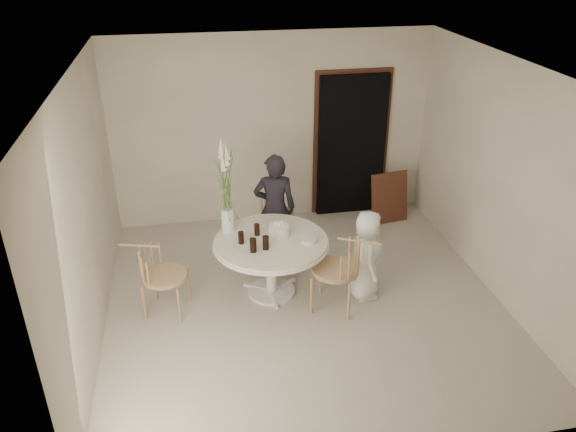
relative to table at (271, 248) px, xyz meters
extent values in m
plane|color=beige|center=(0.35, -0.25, -0.62)|extent=(4.50, 4.50, 0.00)
plane|color=white|center=(0.35, -0.25, 2.08)|extent=(4.50, 4.50, 0.00)
plane|color=beige|center=(0.35, 2.00, 0.73)|extent=(4.50, 0.00, 4.50)
plane|color=beige|center=(0.35, -2.50, 0.73)|extent=(4.50, 0.00, 4.50)
plane|color=beige|center=(-1.90, -0.25, 0.73)|extent=(0.00, 4.50, 4.50)
plane|color=beige|center=(2.60, -0.25, 0.73)|extent=(0.00, 4.50, 4.50)
cube|color=black|center=(1.50, 1.94, 0.43)|extent=(1.00, 0.10, 2.10)
cube|color=#5A2E1E|center=(1.50, 1.98, 0.49)|extent=(1.12, 0.03, 2.22)
cylinder|color=white|center=(0.00, 0.00, -0.60)|extent=(0.56, 0.56, 0.04)
cylinder|color=white|center=(0.00, 0.00, -0.27)|extent=(0.12, 0.12, 0.65)
cylinder|color=white|center=(0.00, 0.00, 0.07)|extent=(1.33, 1.33, 0.03)
cylinder|color=white|center=(0.00, 0.00, 0.09)|extent=(1.30, 1.30, 0.04)
cube|color=#5A2E1E|center=(1.99, 1.51, -0.24)|extent=(0.59, 0.26, 0.75)
cylinder|color=tan|center=(0.03, 0.77, -0.40)|extent=(0.03, 0.03, 0.42)
cylinder|color=tan|center=(0.41, 0.73, -0.40)|extent=(0.03, 0.03, 0.42)
cylinder|color=tan|center=(0.07, 1.15, -0.40)|extent=(0.03, 0.03, 0.42)
cylinder|color=tan|center=(0.45, 1.11, -0.40)|extent=(0.03, 0.03, 0.42)
cylinder|color=tan|center=(0.24, 0.94, -0.17)|extent=(0.47, 0.47, 0.05)
cylinder|color=tan|center=(0.57, -0.10, -0.38)|extent=(0.03, 0.03, 0.48)
cylinder|color=tan|center=(0.38, -0.48, -0.38)|extent=(0.03, 0.03, 0.48)
cylinder|color=tan|center=(0.95, -0.30, -0.38)|extent=(0.03, 0.03, 0.48)
cylinder|color=tan|center=(0.75, -0.67, -0.38)|extent=(0.03, 0.03, 0.48)
cylinder|color=tan|center=(0.66, -0.39, -0.12)|extent=(0.53, 0.53, 0.05)
cylinder|color=tan|center=(-1.08, -0.37, -0.39)|extent=(0.03, 0.03, 0.45)
cylinder|color=tan|center=(-0.97, 0.01, -0.39)|extent=(0.03, 0.03, 0.45)
cylinder|color=tan|center=(-1.46, -0.26, -0.39)|extent=(0.03, 0.03, 0.45)
cylinder|color=tan|center=(-1.35, 0.12, -0.39)|extent=(0.03, 0.03, 0.45)
cylinder|color=tan|center=(-1.22, -0.13, -0.15)|extent=(0.50, 0.50, 0.05)
imported|color=black|center=(0.17, 0.77, 0.11)|extent=(0.58, 0.42, 1.46)
imported|color=white|center=(1.07, -0.24, -0.07)|extent=(0.41, 0.57, 1.10)
cylinder|color=white|center=(0.11, 0.10, 0.17)|extent=(0.24, 0.24, 0.12)
cylinder|color=beige|center=(0.11, 0.10, 0.26)|extent=(0.01, 0.01, 0.05)
cylinder|color=beige|center=(0.15, 0.12, 0.26)|extent=(0.01, 0.01, 0.05)
cylinder|color=beige|center=(0.07, 0.11, 0.26)|extent=(0.01, 0.01, 0.05)
cylinder|color=black|center=(-0.23, -0.23, 0.19)|extent=(0.10, 0.10, 0.16)
cylinder|color=black|center=(-0.09, -0.19, 0.19)|extent=(0.09, 0.09, 0.16)
cylinder|color=black|center=(-0.34, -0.02, 0.19)|extent=(0.07, 0.07, 0.14)
cylinder|color=black|center=(-0.14, 0.14, 0.18)|extent=(0.08, 0.08, 0.14)
cylinder|color=silver|center=(0.41, -0.13, 0.14)|extent=(0.22, 0.22, 0.05)
cylinder|color=white|center=(-0.46, 0.30, 0.26)|extent=(0.16, 0.16, 0.29)
cylinder|color=#4D7331|center=(-0.43, 0.30, 0.62)|extent=(0.01, 0.01, 0.73)
cone|color=silver|center=(-0.43, 0.30, 0.98)|extent=(0.07, 0.07, 0.19)
cylinder|color=#4D7331|center=(-0.44, 0.33, 0.65)|extent=(0.01, 0.01, 0.79)
cone|color=silver|center=(-0.44, 0.33, 1.05)|extent=(0.07, 0.07, 0.19)
cylinder|color=#4D7331|center=(-0.47, 0.33, 0.68)|extent=(0.01, 0.01, 0.85)
cone|color=silver|center=(-0.47, 0.33, 1.11)|extent=(0.07, 0.07, 0.19)
cylinder|color=#4D7331|center=(-0.49, 0.30, 0.72)|extent=(0.01, 0.01, 0.91)
cone|color=silver|center=(-0.49, 0.30, 1.17)|extent=(0.07, 0.07, 0.19)
cylinder|color=#4D7331|center=(-0.48, 0.28, 0.62)|extent=(0.01, 0.01, 0.73)
cone|color=silver|center=(-0.48, 0.28, 0.98)|extent=(0.07, 0.07, 0.19)
cylinder|color=#4D7331|center=(-0.46, 0.27, 0.65)|extent=(0.01, 0.01, 0.79)
cone|color=silver|center=(-0.46, 0.27, 1.05)|extent=(0.07, 0.07, 0.19)
cylinder|color=#4D7331|center=(-0.43, 0.28, 0.68)|extent=(0.01, 0.01, 0.85)
cone|color=silver|center=(-0.43, 0.28, 1.11)|extent=(0.07, 0.07, 0.19)
camera|label=1|loc=(-0.82, -5.49, 3.30)|focal=35.00mm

